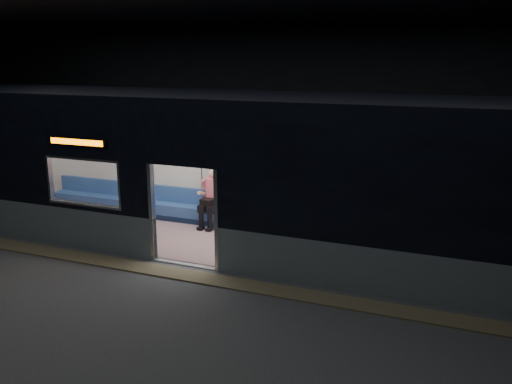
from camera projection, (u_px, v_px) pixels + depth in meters
The scene contains 7 objects.
station_floor at pixel (158, 285), 10.07m from camera, with size 24.00×14.00×0.01m, color #47494C.
station_envelope at pixel (148, 84), 9.17m from camera, with size 24.00×14.00×5.00m.
tactile_strip at pixel (173, 273), 10.56m from camera, with size 22.80×0.50×0.03m, color #8C7F59.
metro_car at pixel (216, 163), 11.90m from camera, with size 18.00×3.04×3.35m.
passenger at pixel (213, 194), 13.27m from camera, with size 0.44×0.77×1.48m.
handbag at pixel (207, 202), 13.09m from camera, with size 0.29×0.25×0.15m, color black.
transit_map at pixel (279, 171), 12.80m from camera, with size 1.05×0.03×0.68m, color white.
Camera 1 is at (5.23, -7.96, 4.13)m, focal length 38.00 mm.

